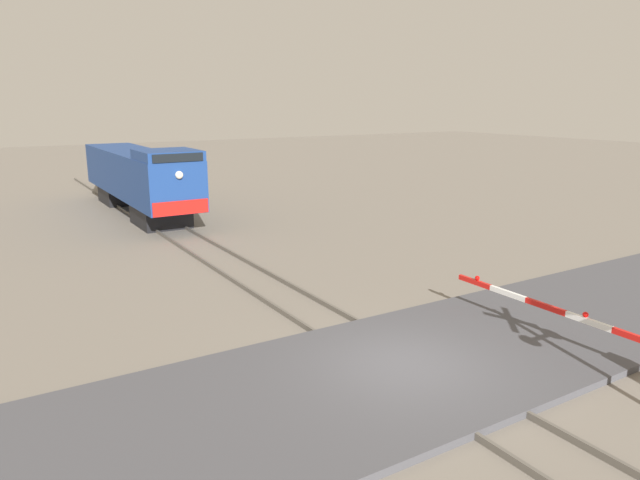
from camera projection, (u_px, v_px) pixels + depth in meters
ground_plane at (405, 371)px, 13.50m from camera, size 160.00×160.00×0.00m
rail_track_left at (381, 375)px, 13.12m from camera, size 0.08×80.00×0.15m
rail_track_right at (429, 361)px, 13.85m from camera, size 0.08×80.00×0.15m
road_surface at (406, 367)px, 13.48m from camera, size 36.00×5.76×0.17m
locomotive at (139, 177)px, 31.97m from camera, size 2.72×14.63×3.89m
crossing_gate at (627, 345)px, 13.08m from camera, size 0.36×6.81×1.20m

